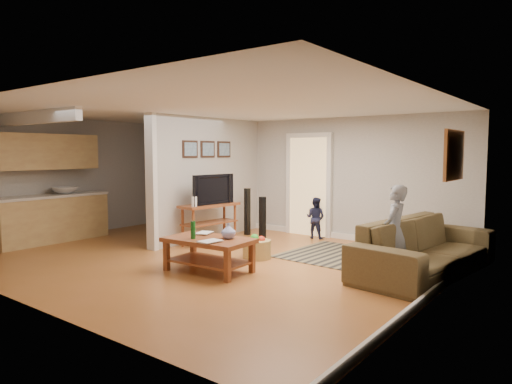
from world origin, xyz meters
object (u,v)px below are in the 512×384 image
sofa (424,274)px  coffee_table (210,245)px  tv_console (210,208)px  speaker_right (247,212)px  toddler (315,238)px  child (394,277)px  toy_basket (257,248)px  speaker_left (262,223)px

sofa → coffee_table: 3.20m
coffee_table → tv_console: (-1.43, 1.53, 0.32)m
tv_console → speaker_right: size_ratio=1.27×
sofa → tv_console: bearing=101.9°
sofa → speaker_right: (-4.07, 0.93, 0.51)m
tv_console → speaker_right: (-0.03, 1.22, -0.21)m
speaker_right → sofa: bearing=-1.5°
toddler → child: bearing=136.6°
toy_basket → speaker_left: bearing=119.2°
sofa → speaker_right: size_ratio=2.71×
coffee_table → child: size_ratio=1.01×
toddler → coffee_table: bearing=86.7°
speaker_left → toddler: (0.27, 1.50, -0.49)m
toy_basket → child: 2.29m
speaker_left → speaker_right: 1.47m
speaker_left → toddler: bearing=89.6°
coffee_table → toy_basket: bearing=88.2°
child → toddler: (-2.38, 1.91, 0.00)m
speaker_left → toy_basket: size_ratio=2.04×
tv_console → speaker_left: bearing=18.6°
coffee_table → tv_console: tv_console is taller
tv_console → speaker_right: bearing=96.8°
coffee_table → toddler: bearing=91.3°
child → toddler: child is taller
speaker_right → child: (3.77, -1.37, -0.51)m
sofa → speaker_right: bearing=84.9°
sofa → child: (-0.30, -0.44, 0.00)m
sofa → tv_console: size_ratio=2.13×
coffee_table → child: (2.31, 1.38, -0.40)m
speaker_right → coffee_table: bearing=-50.6°
coffee_table → speaker_left: speaker_left is taller
speaker_right → toy_basket: speaker_right is taller
toy_basket → child: (2.27, 0.26, -0.18)m
coffee_table → tv_console: bearing=133.1°
sofa → coffee_table: (-2.61, -1.82, 0.40)m
tv_console → toy_basket: (1.46, -0.42, -0.54)m
toddler → tv_console: bearing=47.7°
speaker_right → toy_basket: (1.50, -1.64, -0.33)m
toddler → toy_basket: bearing=88.2°
speaker_left → toddler: 1.60m
coffee_table → child: coffee_table is taller
speaker_right → toddler: speaker_right is taller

